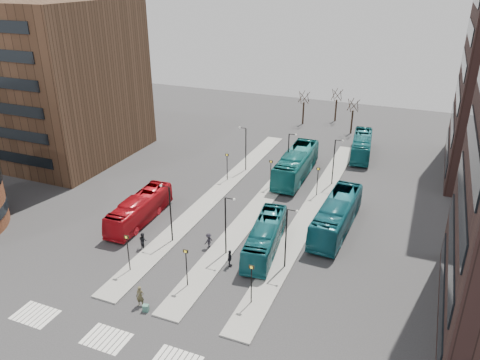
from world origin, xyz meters
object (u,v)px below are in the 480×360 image
at_px(teal_bus_c, 336,215).
at_px(commuter_a, 143,241).
at_px(teal_bus_b, 296,164).
at_px(teal_bus_a, 265,237).
at_px(commuter_b, 230,258).
at_px(suitcase, 146,308).
at_px(commuter_c, 209,240).
at_px(traveller, 140,296).
at_px(red_bus, 140,209).
at_px(teal_bus_d, 362,146).

distance_m(teal_bus_c, commuter_a, 20.22).
bearing_deg(teal_bus_b, commuter_a, -112.51).
bearing_deg(teal_bus_b, teal_bus_a, -83.89).
bearing_deg(commuter_b, suitcase, 140.72).
xyz_separation_m(teal_bus_a, teal_bus_b, (-2.32, 18.53, 0.36)).
relative_size(teal_bus_c, commuter_b, 7.09).
xyz_separation_m(commuter_a, commuter_c, (5.97, 2.63, -0.07)).
bearing_deg(traveller, commuter_c, 67.20).
bearing_deg(teal_bus_a, red_bus, 171.71).
xyz_separation_m(teal_bus_b, commuter_c, (-3.03, -20.24, -1.04)).
xyz_separation_m(suitcase, teal_bus_d, (10.29, 42.32, 1.25)).
distance_m(teal_bus_c, teal_bus_d, 23.33).
xyz_separation_m(commuter_b, commuter_c, (-3.27, 2.20, -0.09)).
height_order(red_bus, commuter_c, red_bus).
distance_m(suitcase, commuter_a, 9.70).
height_order(teal_bus_d, commuter_c, teal_bus_d).
height_order(teal_bus_d, commuter_a, teal_bus_d).
bearing_deg(commuter_c, teal_bus_d, -176.03).
bearing_deg(commuter_a, commuter_c, -133.93).
height_order(traveller, commuter_b, traveller).
height_order(red_bus, teal_bus_a, red_bus).
bearing_deg(commuter_a, red_bus, -31.25).
relative_size(red_bus, commuter_c, 6.73).
xyz_separation_m(traveller, commuter_a, (-4.71, 7.56, -0.07)).
height_order(teal_bus_b, teal_bus_d, teal_bus_b).
bearing_deg(teal_bus_d, suitcase, -110.11).
height_order(traveller, commuter_a, traveller).
distance_m(teal_bus_b, teal_bus_c, 14.25).
bearing_deg(red_bus, suitcase, -57.25).
relative_size(teal_bus_a, commuter_c, 6.68).
bearing_deg(commuter_c, teal_bus_c, 148.63).
distance_m(traveller, commuter_c, 10.26).
relative_size(teal_bus_c, traveller, 6.71).
bearing_deg(teal_bus_c, commuter_a, -144.76).
xyz_separation_m(teal_bus_d, commuter_a, (-15.76, -34.33, -0.69)).
bearing_deg(suitcase, commuter_a, 110.97).
bearing_deg(teal_bus_c, red_bus, -160.20).
relative_size(teal_bus_a, teal_bus_b, 0.80).
relative_size(teal_bus_b, teal_bus_d, 1.18).
distance_m(teal_bus_b, traveller, 30.74).
distance_m(teal_bus_a, teal_bus_b, 18.68).
distance_m(teal_bus_b, commuter_b, 22.47).
bearing_deg(red_bus, commuter_a, -55.99).
bearing_deg(teal_bus_d, commuter_b, -107.33).
bearing_deg(teal_bus_a, teal_bus_c, 42.67).
distance_m(traveller, commuter_a, 8.91).
relative_size(teal_bus_a, traveller, 5.69).
bearing_deg(teal_bus_a, teal_bus_b, 89.74).
relative_size(suitcase, teal_bus_b, 0.05).
xyz_separation_m(red_bus, teal_bus_c, (20.29, 6.46, 0.25)).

